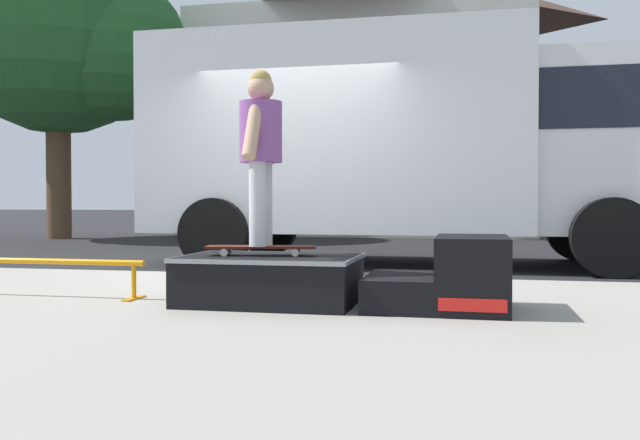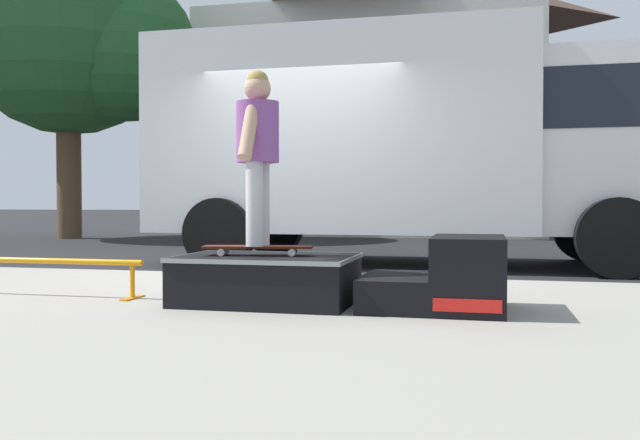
{
  "view_description": "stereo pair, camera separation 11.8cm",
  "coord_description": "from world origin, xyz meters",
  "px_view_note": "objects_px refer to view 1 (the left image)",
  "views": [
    {
      "loc": [
        2.06,
        -7.08,
        0.83
      ],
      "look_at": [
        0.79,
        -1.23,
        0.69
      ],
      "focal_mm": 38.27,
      "sensor_mm": 36.0,
      "label": 1
    },
    {
      "loc": [
        2.18,
        -7.05,
        0.83
      ],
      "look_at": [
        0.79,
        -1.23,
        0.69
      ],
      "focal_mm": 38.27,
      "sensor_mm": 36.0,
      "label": 2
    }
  ],
  "objects_px": {
    "box_truck": "(412,139)",
    "street_tree_main": "(69,29)",
    "skater_kid": "(261,143)",
    "kicker_ramp": "(450,279)",
    "grind_rail": "(48,268)",
    "skate_box": "(271,278)",
    "skateboard": "(261,248)"
  },
  "relations": [
    {
      "from": "grind_rail",
      "to": "box_truck",
      "type": "height_order",
      "value": "box_truck"
    },
    {
      "from": "skater_kid",
      "to": "street_tree_main",
      "type": "xyz_separation_m",
      "value": [
        -7.65,
        9.69,
        3.62
      ]
    },
    {
      "from": "grind_rail",
      "to": "skater_kid",
      "type": "height_order",
      "value": "skater_kid"
    },
    {
      "from": "skate_box",
      "to": "kicker_ramp",
      "type": "xyz_separation_m",
      "value": [
        1.25,
        -0.0,
        0.02
      ]
    },
    {
      "from": "grind_rail",
      "to": "street_tree_main",
      "type": "distance_m",
      "value": 12.25
    },
    {
      "from": "kicker_ramp",
      "to": "skateboard",
      "type": "relative_size",
      "value": 1.17
    },
    {
      "from": "kicker_ramp",
      "to": "grind_rail",
      "type": "distance_m",
      "value": 3.02
    },
    {
      "from": "grind_rail",
      "to": "skater_kid",
      "type": "xyz_separation_m",
      "value": [
        1.7,
        0.01,
        0.92
      ]
    },
    {
      "from": "box_truck",
      "to": "street_tree_main",
      "type": "height_order",
      "value": "street_tree_main"
    },
    {
      "from": "skateboard",
      "to": "kicker_ramp",
      "type": "bearing_deg",
      "value": 0.21
    },
    {
      "from": "kicker_ramp",
      "to": "box_truck",
      "type": "distance_m",
      "value": 4.87
    },
    {
      "from": "skate_box",
      "to": "street_tree_main",
      "type": "relative_size",
      "value": 0.16
    },
    {
      "from": "skater_kid",
      "to": "skate_box",
      "type": "bearing_deg",
      "value": 4.38
    },
    {
      "from": "skate_box",
      "to": "street_tree_main",
      "type": "distance_m",
      "value": 13.2
    },
    {
      "from": "skate_box",
      "to": "street_tree_main",
      "type": "xyz_separation_m",
      "value": [
        -7.72,
        9.68,
        4.58
      ]
    },
    {
      "from": "skateboard",
      "to": "skater_kid",
      "type": "distance_m",
      "value": 0.75
    },
    {
      "from": "kicker_ramp",
      "to": "grind_rail",
      "type": "relative_size",
      "value": 0.59
    },
    {
      "from": "kicker_ramp",
      "to": "street_tree_main",
      "type": "bearing_deg",
      "value": 132.82
    },
    {
      "from": "box_truck",
      "to": "kicker_ramp",
      "type": "bearing_deg",
      "value": -82.21
    },
    {
      "from": "box_truck",
      "to": "skateboard",
      "type": "bearing_deg",
      "value": -98.46
    },
    {
      "from": "skate_box",
      "to": "skater_kid",
      "type": "relative_size",
      "value": 0.99
    },
    {
      "from": "skateboard",
      "to": "skater_kid",
      "type": "xyz_separation_m",
      "value": [
        0.0,
        0.0,
        0.75
      ]
    },
    {
      "from": "grind_rail",
      "to": "box_truck",
      "type": "relative_size",
      "value": 0.23
    },
    {
      "from": "skater_kid",
      "to": "street_tree_main",
      "type": "bearing_deg",
      "value": 128.29
    },
    {
      "from": "grind_rail",
      "to": "skateboard",
      "type": "height_order",
      "value": "skateboard"
    },
    {
      "from": "box_truck",
      "to": "skater_kid",
      "type": "bearing_deg",
      "value": -98.46
    },
    {
      "from": "skateboard",
      "to": "box_truck",
      "type": "relative_size",
      "value": 0.12
    },
    {
      "from": "skate_box",
      "to": "grind_rail",
      "type": "bearing_deg",
      "value": -179.55
    },
    {
      "from": "skate_box",
      "to": "kicker_ramp",
      "type": "height_order",
      "value": "kicker_ramp"
    },
    {
      "from": "skate_box",
      "to": "grind_rail",
      "type": "relative_size",
      "value": 0.78
    },
    {
      "from": "box_truck",
      "to": "street_tree_main",
      "type": "relative_size",
      "value": 0.91
    },
    {
      "from": "grind_rail",
      "to": "box_truck",
      "type": "distance_m",
      "value": 5.4
    }
  ]
}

